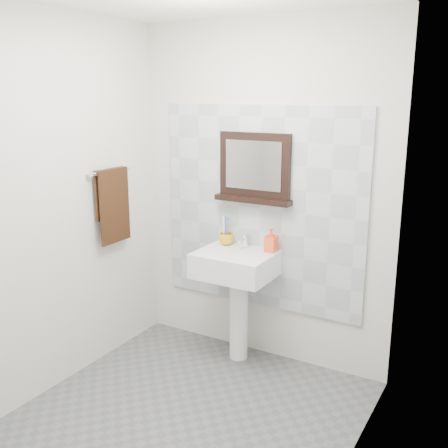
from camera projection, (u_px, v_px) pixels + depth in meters
The scene contains 13 objects.
floor at pixel (180, 423), 3.23m from camera, with size 2.00×2.20×0.01m, color #57595C.
back_wall at pixel (261, 195), 3.85m from camera, with size 2.00×0.01×2.50m, color silver.
front_wall at pixel (8, 289), 2.00m from camera, with size 2.00×0.01×2.50m, color silver.
left_wall at pixel (49, 208), 3.41m from camera, with size 0.01×2.20×2.50m, color silver.
right_wall at pixel (350, 254), 2.44m from camera, with size 0.01×2.20×2.50m, color silver.
splashback at pixel (261, 209), 3.86m from camera, with size 1.60×0.02×1.50m, color #B3BDC2.
pedestal_sink at pixel (236, 276), 3.84m from camera, with size 0.55×0.44×0.96m.
toothbrush_cup at pixel (226, 239), 3.97m from camera, with size 0.11×0.11×0.09m, color gold.
toothbrushes at pixel (226, 229), 3.95m from camera, with size 0.05×0.04×0.21m.
soap_dispenser at pixel (271, 240), 3.78m from camera, with size 0.08×0.08×0.18m, color #FF221E.
framed_mirror at pixel (255, 170), 3.79m from camera, with size 0.59×0.11×0.50m.
towel_bar at pixel (110, 171), 3.80m from camera, with size 0.07×0.40×0.03m.
hand_towel at pixel (113, 200), 3.85m from camera, with size 0.06×0.30×0.55m.
Camera 1 is at (1.66, -2.31, 1.98)m, focal length 42.00 mm.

